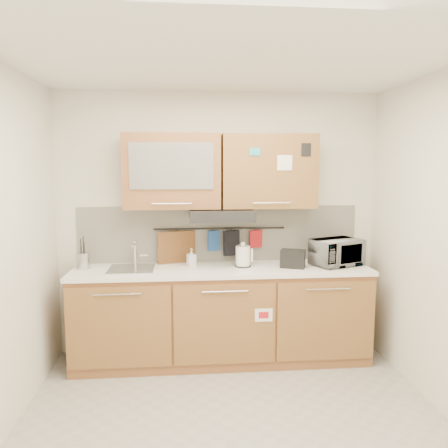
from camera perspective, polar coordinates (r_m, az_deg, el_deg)
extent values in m
plane|color=#9E9993|center=(3.43, 1.60, -25.58)|extent=(3.20, 3.20, 0.00)
plane|color=white|center=(2.97, 1.80, 21.66)|extent=(3.20, 3.20, 0.00)
plane|color=silver|center=(4.41, -0.63, 0.01)|extent=(3.20, 0.00, 3.20)
cube|color=#9A5E36|center=(4.32, -0.29, -11.91)|extent=(2.80, 0.60, 0.88)
cube|color=black|center=(4.46, -0.29, -16.64)|extent=(2.80, 0.54, 0.10)
cube|color=brown|center=(4.04, -13.55, -13.04)|extent=(0.91, 0.02, 0.74)
cylinder|color=silver|center=(3.92, -13.75, -8.92)|extent=(0.41, 0.01, 0.01)
cube|color=brown|center=(4.01, 0.10, -12.98)|extent=(0.91, 0.02, 0.74)
cylinder|color=silver|center=(3.89, 0.13, -8.82)|extent=(0.41, 0.01, 0.01)
cube|color=brown|center=(4.20, 13.19, -12.24)|extent=(0.91, 0.02, 0.74)
cylinder|color=silver|center=(4.08, 13.44, -8.26)|extent=(0.41, 0.01, 0.01)
cube|color=white|center=(4.18, -0.28, -5.99)|extent=(2.82, 0.62, 0.04)
cube|color=silver|center=(4.41, -0.61, -1.29)|extent=(2.80, 0.02, 0.56)
cube|color=#9A5E36|center=(4.18, -6.78, 6.84)|extent=(0.90, 0.35, 0.70)
cube|color=silver|center=(4.00, -6.87, 7.53)|extent=(0.76, 0.02, 0.42)
cube|color=brown|center=(4.26, 5.78, 6.87)|extent=(0.90, 0.35, 0.70)
cube|color=white|center=(4.11, 7.94, 7.93)|extent=(0.14, 0.00, 0.14)
cube|color=black|center=(4.15, -0.36, 1.21)|extent=(0.60, 0.46, 0.10)
cube|color=silver|center=(4.20, -11.99, -5.87)|extent=(0.42, 0.40, 0.03)
cylinder|color=silver|center=(4.33, -11.52, -3.77)|extent=(0.03, 0.03, 0.24)
cylinder|color=silver|center=(4.23, -11.68, -2.65)|extent=(0.02, 0.18, 0.02)
cylinder|color=black|center=(4.36, -0.57, -0.59)|extent=(1.30, 0.02, 0.02)
cylinder|color=#B3B3B8|center=(4.32, -17.87, -4.58)|extent=(0.15, 0.15, 0.15)
cylinder|color=black|center=(4.32, -18.14, -3.69)|extent=(0.01, 0.01, 0.29)
cylinder|color=black|center=(4.29, -17.74, -3.96)|extent=(0.01, 0.01, 0.26)
cylinder|color=black|center=(4.33, -17.85, -3.54)|extent=(0.01, 0.01, 0.31)
cylinder|color=black|center=(4.30, -18.15, -4.17)|extent=(0.01, 0.01, 0.22)
cylinder|color=white|center=(4.20, 2.47, -4.24)|extent=(0.14, 0.14, 0.20)
sphere|color=white|center=(4.18, 2.48, -2.65)|extent=(0.05, 0.05, 0.05)
cube|color=white|center=(4.21, 3.64, -4.08)|extent=(0.02, 0.03, 0.13)
cylinder|color=black|center=(4.22, 2.47, -5.47)|extent=(0.16, 0.16, 0.01)
cube|color=black|center=(4.21, 8.98, -4.50)|extent=(0.26, 0.21, 0.17)
cube|color=black|center=(4.20, 8.45, -3.43)|extent=(0.10, 0.12, 0.01)
cube|color=black|center=(4.19, 9.56, -3.48)|extent=(0.10, 0.12, 0.01)
imported|color=#999999|center=(4.39, 14.49, -3.60)|extent=(0.55, 0.47, 0.25)
imported|color=#999999|center=(4.25, -4.27, -4.34)|extent=(0.10, 0.10, 0.17)
cube|color=brown|center=(4.38, -6.20, -3.98)|extent=(0.37, 0.12, 0.47)
cube|color=#1F4792|center=(4.36, -1.32, -2.20)|extent=(0.12, 0.05, 0.20)
cube|color=black|center=(4.38, 0.98, -2.49)|extent=(0.17, 0.10, 0.25)
cube|color=#AA161C|center=(4.41, 4.17, -1.95)|extent=(0.14, 0.08, 0.18)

